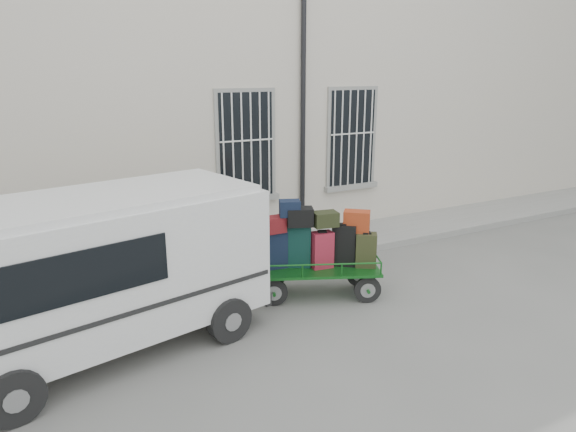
{
  "coord_description": "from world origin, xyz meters",
  "views": [
    {
      "loc": [
        -4.67,
        -7.01,
        3.76
      ],
      "look_at": [
        -0.44,
        1.0,
        1.2
      ],
      "focal_mm": 32.0,
      "sensor_mm": 36.0,
      "label": 1
    }
  ],
  "objects": [
    {
      "name": "sidewalk",
      "position": [
        0.0,
        2.2,
        0.07
      ],
      "size": [
        24.0,
        1.7,
        0.15
      ],
      "primitive_type": "cube",
      "color": "gray",
      "rests_on": "ground"
    },
    {
      "name": "ground",
      "position": [
        0.0,
        0.0,
        0.0
      ],
      "size": [
        80.0,
        80.0,
        0.0
      ],
      "primitive_type": "plane",
      "color": "slate",
      "rests_on": "ground"
    },
    {
      "name": "van",
      "position": [
        -3.87,
        -0.14,
        1.26
      ],
      "size": [
        4.65,
        2.71,
        2.21
      ],
      "rotation": [
        0.0,
        0.0,
        0.21
      ],
      "color": "white",
      "rests_on": "ground"
    },
    {
      "name": "luggage_cart",
      "position": [
        -0.38,
        0.04,
        0.87
      ],
      "size": [
        2.39,
        1.66,
        1.71
      ],
      "rotation": [
        0.0,
        0.0,
        -0.41
      ],
      "color": "black",
      "rests_on": "ground"
    },
    {
      "name": "building",
      "position": [
        0.0,
        5.5,
        3.0
      ],
      "size": [
        24.0,
        5.15,
        6.0
      ],
      "color": "beige",
      "rests_on": "ground"
    }
  ]
}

